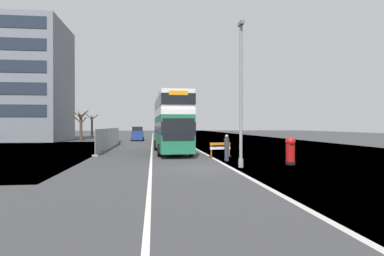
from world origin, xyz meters
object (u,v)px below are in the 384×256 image
(double_decker_bus, at_px, (171,122))
(pedestrian_at_kerb, at_px, (227,148))
(car_oncoming_near, at_px, (165,135))
(car_receding_mid, at_px, (138,134))
(roadworks_barrier, at_px, (220,148))
(red_pillar_postbox, at_px, (290,149))
(lamppost_foreground, at_px, (241,99))

(double_decker_bus, xyz_separation_m, pedestrian_at_kerb, (3.34, -7.03, -1.77))
(car_oncoming_near, bearing_deg, car_receding_mid, 121.61)
(roadworks_barrier, distance_m, pedestrian_at_kerb, 2.81)
(roadworks_barrier, xyz_separation_m, pedestrian_at_kerb, (-0.14, -2.80, 0.21))
(car_oncoming_near, distance_m, pedestrian_at_kerb, 24.29)
(double_decker_bus, relative_size, car_receding_mid, 2.88)
(red_pillar_postbox, height_order, pedestrian_at_kerb, pedestrian_at_kerb)
(lamppost_foreground, distance_m, car_receding_mid, 34.97)
(red_pillar_postbox, relative_size, roadworks_barrier, 0.99)
(car_receding_mid, bearing_deg, roadworks_barrier, -74.89)
(double_decker_bus, xyz_separation_m, red_pillar_postbox, (6.72, -9.51, -1.74))
(car_oncoming_near, xyz_separation_m, car_receding_mid, (-4.05, 6.58, 0.05))
(pedestrian_at_kerb, bearing_deg, double_decker_bus, 115.39)
(car_receding_mid, distance_m, pedestrian_at_kerb, 31.52)
(double_decker_bus, height_order, lamppost_foreground, lamppost_foreground)
(red_pillar_postbox, height_order, roadworks_barrier, red_pillar_postbox)
(double_decker_bus, bearing_deg, red_pillar_postbox, -54.77)
(red_pillar_postbox, bearing_deg, double_decker_bus, 125.23)
(double_decker_bus, xyz_separation_m, lamppost_foreground, (3.38, -10.44, 1.23))
(lamppost_foreground, bearing_deg, double_decker_bus, 107.93)
(car_receding_mid, bearing_deg, lamppost_foreground, -77.71)
(lamppost_foreground, xyz_separation_m, car_receding_mid, (-7.42, 34.06, -2.85))
(red_pillar_postbox, relative_size, car_receding_mid, 0.43)
(double_decker_bus, distance_m, red_pillar_postbox, 11.78)
(roadworks_barrier, xyz_separation_m, car_oncoming_near, (-3.47, 21.26, 0.32))
(lamppost_foreground, xyz_separation_m, pedestrian_at_kerb, (-0.04, 3.41, -3.00))
(double_decker_bus, xyz_separation_m, car_receding_mid, (-4.04, 23.62, -1.62))
(lamppost_foreground, distance_m, red_pillar_postbox, 4.56)
(lamppost_foreground, height_order, car_receding_mid, lamppost_foreground)
(double_decker_bus, xyz_separation_m, roadworks_barrier, (3.47, -4.23, -1.98))
(double_decker_bus, distance_m, car_oncoming_near, 17.11)
(lamppost_foreground, bearing_deg, pedestrian_at_kerb, 90.71)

